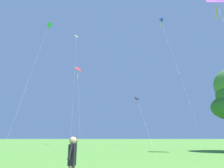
# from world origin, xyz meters

# --- Properties ---
(kite_yellow_diamond) EXTENTS (1.67, 6.90, 26.12)m
(kite_yellow_diamond) POSITION_xyz_m (-9.81, 39.00, 22.64)
(kite_yellow_diamond) COLOR yellow
(kite_yellow_diamond) RESTS_ON ground_plane
(kite_green_small) EXTENTS (3.15, 5.75, 21.86)m
(kite_green_small) POSITION_xyz_m (-12.73, 27.61, 21.23)
(kite_green_small) COLOR green
(kite_green_small) RESTS_ON ground_plane
(kite_black_large) EXTENTS (1.59, 10.24, 10.51)m
(kite_black_large) POSITION_xyz_m (4.45, 38.92, 9.34)
(kite_black_large) COLOR black
(kite_black_large) RESTS_ON ground_plane
(kite_blue_delta) EXTENTS (1.37, 11.92, 25.77)m
(kite_blue_delta) POSITION_xyz_m (8.83, 31.48, 25.10)
(kite_blue_delta) COLOR blue
(kite_blue_delta) RESTS_ON ground_plane
(kite_red_high) EXTENTS (3.09, 7.47, 18.60)m
(kite_red_high) POSITION_xyz_m (-9.48, 41.44, 16.95)
(kite_red_high) COLOR red
(kite_red_high) RESTS_ON ground_plane
(kite_purple_streamer) EXTENTS (2.78, 7.64, 19.00)m
(kite_purple_streamer) POSITION_xyz_m (11.66, 17.10, 17.56)
(kite_purple_streamer) COLOR purple
(kite_purple_streamer) RESTS_ON ground_plane
(person_child_small) EXTENTS (0.25, 0.55, 1.72)m
(person_child_small) POSITION_xyz_m (-2.70, 3.01, 1.04)
(person_child_small) COLOR #665B4C
(person_child_small) RESTS_ON ground_plane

